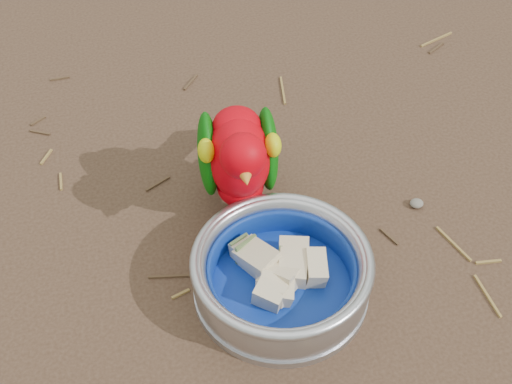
{
  "coord_description": "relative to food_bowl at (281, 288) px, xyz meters",
  "views": [
    {
      "loc": [
        -0.07,
        -0.5,
        0.66
      ],
      "look_at": [
        0.05,
        0.05,
        0.08
      ],
      "focal_mm": 50.0,
      "sensor_mm": 36.0,
      "label": 1
    }
  ],
  "objects": [
    {
      "name": "fruit_wedges",
      "position": [
        0.0,
        0.0,
        0.02
      ],
      "size": [
        0.12,
        0.12,
        0.03
      ],
      "primitive_type": null,
      "color": "beige",
      "rests_on": "food_bowl"
    },
    {
      "name": "bowl_wall",
      "position": [
        0.0,
        0.0,
        0.03
      ],
      "size": [
        0.2,
        0.2,
        0.04
      ],
      "primitive_type": null,
      "color": "#B2B2BA",
      "rests_on": "food_bowl"
    },
    {
      "name": "ground_debris",
      "position": [
        -0.04,
        0.12,
        -0.01
      ],
      "size": [
        0.9,
        0.8,
        0.01
      ],
      "primitive_type": null,
      "color": "olive",
      "rests_on": "ground"
    },
    {
      "name": "lory_parrot",
      "position": [
        -0.02,
        0.13,
        0.07
      ],
      "size": [
        0.11,
        0.21,
        0.16
      ],
      "primitive_type": null,
      "rotation": [
        0.0,
        0.0,
        -3.23
      ],
      "color": "#C1000A",
      "rests_on": "ground"
    },
    {
      "name": "ground",
      "position": [
        -0.06,
        0.03,
        -0.01
      ],
      "size": [
        60.0,
        60.0,
        0.0
      ],
      "primitive_type": "plane",
      "color": "#473123"
    },
    {
      "name": "food_bowl",
      "position": [
        0.0,
        0.0,
        0.0
      ],
      "size": [
        0.2,
        0.2,
        0.02
      ],
      "primitive_type": "cylinder",
      "color": "#B2B2BA",
      "rests_on": "ground"
    }
  ]
}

